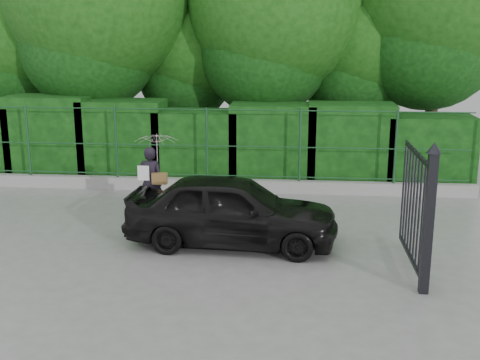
{
  "coord_description": "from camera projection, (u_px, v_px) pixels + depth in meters",
  "views": [
    {
      "loc": [
        2.57,
        -10.01,
        3.95
      ],
      "look_at": [
        1.52,
        1.3,
        1.1
      ],
      "focal_mm": 45.0,
      "sensor_mm": 36.0,
      "label": 1
    }
  ],
  "objects": [
    {
      "name": "car",
      "position": [
        232.0,
        210.0,
        11.23
      ],
      "size": [
        4.04,
        1.83,
        1.34
      ],
      "primitive_type": "imported",
      "rotation": [
        0.0,
        0.0,
        1.51
      ],
      "color": "black",
      "rests_on": "ground"
    },
    {
      "name": "gate",
      "position": [
        422.0,
        210.0,
        9.46
      ],
      "size": [
        0.22,
        2.33,
        2.36
      ],
      "color": "black",
      "rests_on": "ground"
    },
    {
      "name": "woman",
      "position": [
        155.0,
        162.0,
        12.91
      ],
      "size": [
        0.92,
        0.94,
        1.8
      ],
      "color": "black",
      "rests_on": "ground"
    },
    {
      "name": "ground",
      "position": [
        150.0,
        254.0,
        10.86
      ],
      "size": [
        80.0,
        80.0,
        0.0
      ],
      "primitive_type": "plane",
      "color": "gray"
    },
    {
      "name": "hedge",
      "position": [
        194.0,
        143.0,
        15.93
      ],
      "size": [
        14.2,
        1.2,
        2.24
      ],
      "color": "black",
      "rests_on": "ground"
    },
    {
      "name": "kerb",
      "position": [
        192.0,
        184.0,
        15.17
      ],
      "size": [
        14.0,
        0.25,
        0.3
      ],
      "primitive_type": "cube",
      "color": "#9E9E99",
      "rests_on": "ground"
    },
    {
      "name": "fence",
      "position": [
        200.0,
        144.0,
        14.9
      ],
      "size": [
        14.13,
        0.06,
        1.8
      ],
      "color": "#194323",
      "rests_on": "kerb"
    },
    {
      "name": "trees",
      "position": [
        247.0,
        5.0,
        17.11
      ],
      "size": [
        17.1,
        6.15,
        8.08
      ],
      "color": "black",
      "rests_on": "ground"
    }
  ]
}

